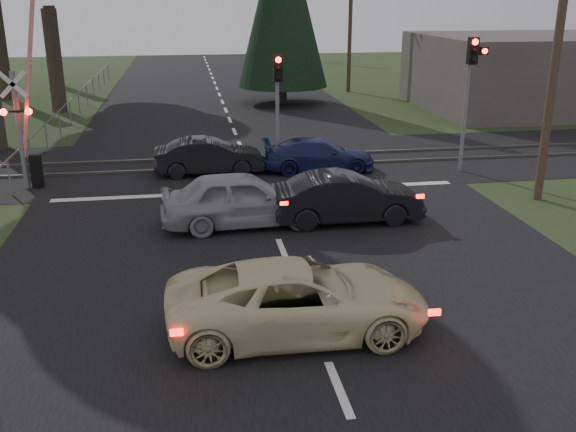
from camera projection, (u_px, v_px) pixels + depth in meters
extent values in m
plane|color=#283819|center=(305.00, 305.00, 13.15)|extent=(120.00, 120.00, 0.00)
cube|color=black|center=(253.00, 177.00, 22.48)|extent=(14.00, 100.00, 0.01)
cube|color=black|center=(247.00, 163.00, 24.35)|extent=(120.00, 8.00, 0.01)
cube|color=silver|center=(259.00, 191.00, 20.80)|extent=(13.00, 0.35, 0.00)
cube|color=#59544C|center=(249.00, 167.00, 23.59)|extent=(120.00, 0.12, 0.10)
cube|color=#59544C|center=(245.00, 157.00, 25.08)|extent=(120.00, 0.12, 0.10)
cylinder|color=slate|center=(20.00, 131.00, 20.55)|extent=(0.18, 0.18, 3.80)
cube|color=white|center=(13.00, 84.00, 19.97)|extent=(0.88, 0.03, 0.88)
cube|color=white|center=(13.00, 84.00, 19.97)|extent=(0.88, 0.03, 0.88)
cube|color=black|center=(17.00, 111.00, 20.27)|extent=(0.90, 0.06, 0.06)
sphere|color=#FF0C07|center=(3.00, 112.00, 20.15)|extent=(0.22, 0.22, 0.22)
sphere|color=#FF0C07|center=(29.00, 112.00, 20.26)|extent=(0.22, 0.22, 0.22)
cube|color=black|center=(37.00, 172.00, 21.05)|extent=(0.35, 0.25, 1.10)
cube|color=red|center=(29.00, 64.00, 19.95)|extent=(1.16, 0.10, 5.93)
cylinder|color=slate|center=(464.00, 119.00, 22.62)|extent=(0.14, 0.14, 3.80)
cube|color=black|center=(473.00, 51.00, 21.68)|extent=(0.32, 0.24, 0.90)
sphere|color=#FF0C07|center=(475.00, 42.00, 21.46)|extent=(0.20, 0.20, 0.20)
sphere|color=black|center=(474.00, 51.00, 21.56)|extent=(0.18, 0.18, 0.18)
sphere|color=black|center=(474.00, 60.00, 21.66)|extent=(0.18, 0.18, 0.18)
cube|color=black|center=(483.00, 51.00, 21.74)|extent=(0.28, 0.22, 0.28)
sphere|color=#FF0C07|center=(485.00, 51.00, 21.63)|extent=(0.18, 0.18, 0.18)
cylinder|color=slate|center=(277.00, 126.00, 22.86)|extent=(0.14, 0.14, 3.20)
cube|color=black|center=(278.00, 68.00, 22.02)|extent=(0.32, 0.24, 0.90)
sphere|color=#FF0C07|center=(278.00, 60.00, 21.81)|extent=(0.20, 0.20, 0.20)
sphere|color=black|center=(278.00, 69.00, 21.90)|extent=(0.18, 0.18, 0.18)
sphere|color=black|center=(278.00, 78.00, 22.00)|extent=(0.18, 0.18, 0.18)
cylinder|color=#4C3D2D|center=(557.00, 51.00, 18.56)|extent=(0.26, 0.26, 9.00)
cylinder|color=#4C3D2D|center=(350.00, 21.00, 40.97)|extent=(0.26, 0.26, 9.00)
cylinder|color=#4C3D2D|center=(288.00, 12.00, 64.31)|extent=(0.26, 0.26, 9.00)
cylinder|color=#473D33|center=(54.00, 61.00, 34.26)|extent=(0.80, 0.80, 5.40)
cylinder|color=#473D33|center=(53.00, 47.00, 44.23)|extent=(0.80, 0.80, 5.40)
cylinder|color=#473D33|center=(283.00, 86.00, 37.62)|extent=(0.50, 0.50, 2.00)
cube|color=#59514C|center=(550.00, 72.00, 35.73)|extent=(14.00, 10.00, 4.00)
imported|color=beige|center=(298.00, 299.00, 11.91)|extent=(4.90, 2.30, 1.36)
imported|color=black|center=(347.00, 198.00, 17.82)|extent=(4.20, 1.50, 1.38)
imported|color=#95979D|center=(242.00, 199.00, 17.51)|extent=(4.52, 2.03, 1.51)
imported|color=#1A214F|center=(318.00, 155.00, 23.08)|extent=(4.09, 1.85, 1.16)
imported|color=black|center=(209.00, 156.00, 22.67)|extent=(3.87, 1.42, 1.26)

